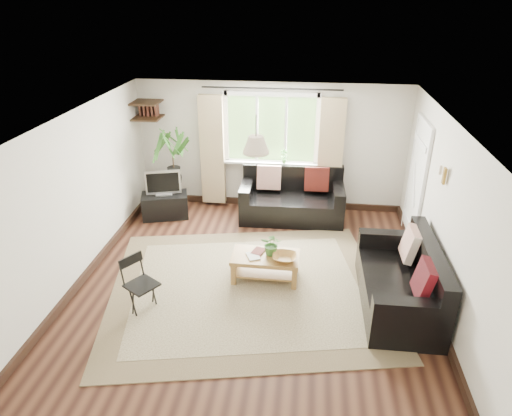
# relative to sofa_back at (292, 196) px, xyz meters

# --- Properties ---
(floor) EXTENTS (5.50, 5.50, 0.00)m
(floor) POSITION_rel_sofa_back_xyz_m (-0.44, -2.22, -0.44)
(floor) COLOR black
(floor) RESTS_ON ground
(ceiling) EXTENTS (5.50, 5.50, 0.00)m
(ceiling) POSITION_rel_sofa_back_xyz_m (-0.44, -2.22, 1.96)
(ceiling) COLOR white
(ceiling) RESTS_ON floor
(wall_back) EXTENTS (5.00, 0.02, 2.40)m
(wall_back) POSITION_rel_sofa_back_xyz_m (-0.44, 0.53, 0.76)
(wall_back) COLOR beige
(wall_back) RESTS_ON floor
(wall_front) EXTENTS (5.00, 0.02, 2.40)m
(wall_front) POSITION_rel_sofa_back_xyz_m (-0.44, -4.97, 0.76)
(wall_front) COLOR beige
(wall_front) RESTS_ON floor
(wall_left) EXTENTS (0.02, 5.50, 2.40)m
(wall_left) POSITION_rel_sofa_back_xyz_m (-2.94, -2.22, 0.76)
(wall_left) COLOR beige
(wall_left) RESTS_ON floor
(wall_right) EXTENTS (0.02, 5.50, 2.40)m
(wall_right) POSITION_rel_sofa_back_xyz_m (2.06, -2.22, 0.76)
(wall_right) COLOR beige
(wall_right) RESTS_ON floor
(rug) EXTENTS (4.41, 3.98, 0.02)m
(rug) POSITION_rel_sofa_back_xyz_m (-0.51, -2.33, -0.43)
(rug) COLOR #C2B997
(rug) RESTS_ON floor
(window) EXTENTS (2.50, 0.16, 2.16)m
(window) POSITION_rel_sofa_back_xyz_m (-0.44, 0.49, 1.11)
(window) COLOR white
(window) RESTS_ON wall_back
(door) EXTENTS (0.06, 0.96, 2.06)m
(door) POSITION_rel_sofa_back_xyz_m (2.03, -0.52, 0.56)
(door) COLOR silver
(door) RESTS_ON wall_right
(corner_shelf) EXTENTS (0.50, 0.50, 0.34)m
(corner_shelf) POSITION_rel_sofa_back_xyz_m (-2.69, 0.28, 1.45)
(corner_shelf) COLOR black
(corner_shelf) RESTS_ON wall_back
(pendant_lamp) EXTENTS (0.36, 0.36, 0.54)m
(pendant_lamp) POSITION_rel_sofa_back_xyz_m (-0.44, -1.82, 1.61)
(pendant_lamp) COLOR beige
(pendant_lamp) RESTS_ON ceiling
(wall_sconce) EXTENTS (0.12, 0.12, 0.28)m
(wall_sconce) POSITION_rel_sofa_back_xyz_m (1.99, -1.92, 1.30)
(wall_sconce) COLOR beige
(wall_sconce) RESTS_ON wall_right
(sofa_back) EXTENTS (1.89, 0.98, 0.88)m
(sofa_back) POSITION_rel_sofa_back_xyz_m (0.00, 0.00, 0.00)
(sofa_back) COLOR black
(sofa_back) RESTS_ON floor
(sofa_right) EXTENTS (1.85, 0.94, 0.87)m
(sofa_right) POSITION_rel_sofa_back_xyz_m (1.54, -2.44, -0.01)
(sofa_right) COLOR black
(sofa_right) RESTS_ON floor
(coffee_table) EXTENTS (0.98, 0.54, 0.40)m
(coffee_table) POSITION_rel_sofa_back_xyz_m (-0.28, -2.03, -0.24)
(coffee_table) COLOR brown
(coffee_table) RESTS_ON floor
(table_plant) EXTENTS (0.35, 0.31, 0.34)m
(table_plant) POSITION_rel_sofa_back_xyz_m (-0.19, -1.99, 0.13)
(table_plant) COLOR #3A6E2C
(table_plant) RESTS_ON coffee_table
(bowl) EXTENTS (0.37, 0.37, 0.09)m
(bowl) POSITION_rel_sofa_back_xyz_m (0.00, -2.13, 0.00)
(bowl) COLOR olive
(bowl) RESTS_ON coffee_table
(book_a) EXTENTS (0.25, 0.28, 0.02)m
(book_a) POSITION_rel_sofa_back_xyz_m (-0.53, -2.12, -0.03)
(book_a) COLOR silver
(book_a) RESTS_ON coffee_table
(book_b) EXTENTS (0.23, 0.26, 0.02)m
(book_b) POSITION_rel_sofa_back_xyz_m (-0.47, -1.93, -0.03)
(book_b) COLOR #562622
(book_b) RESTS_ON coffee_table
(tv_stand) EXTENTS (0.93, 0.68, 0.45)m
(tv_stand) POSITION_rel_sofa_back_xyz_m (-2.35, -0.22, -0.22)
(tv_stand) COLOR black
(tv_stand) RESTS_ON floor
(tv) EXTENTS (0.67, 0.38, 0.49)m
(tv) POSITION_rel_sofa_back_xyz_m (-2.35, -0.22, 0.25)
(tv) COLOR #A5A5AA
(tv) RESTS_ON tv_stand
(palm_stand) EXTENTS (0.65, 0.65, 1.60)m
(palm_stand) POSITION_rel_sofa_back_xyz_m (-2.20, 0.01, 0.36)
(palm_stand) COLOR black
(palm_stand) RESTS_ON floor
(folding_chair) EXTENTS (0.55, 0.55, 0.77)m
(folding_chair) POSITION_rel_sofa_back_xyz_m (-1.80, -2.96, -0.05)
(folding_chair) COLOR black
(folding_chair) RESTS_ON floor
(sill_plant) EXTENTS (0.14, 0.10, 0.27)m
(sill_plant) POSITION_rel_sofa_back_xyz_m (-0.19, 0.41, 0.63)
(sill_plant) COLOR #2D6023
(sill_plant) RESTS_ON window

